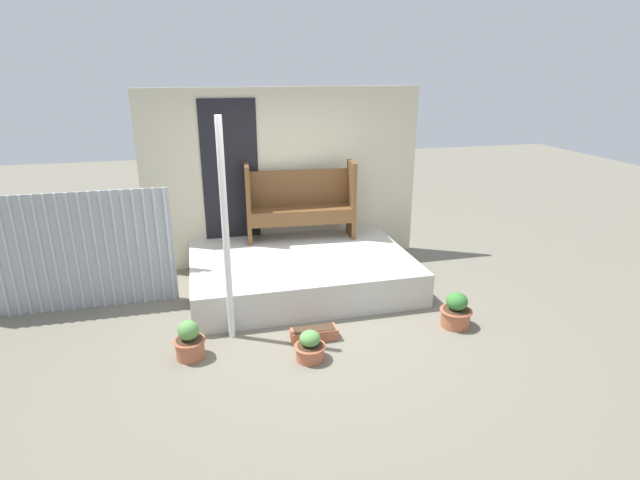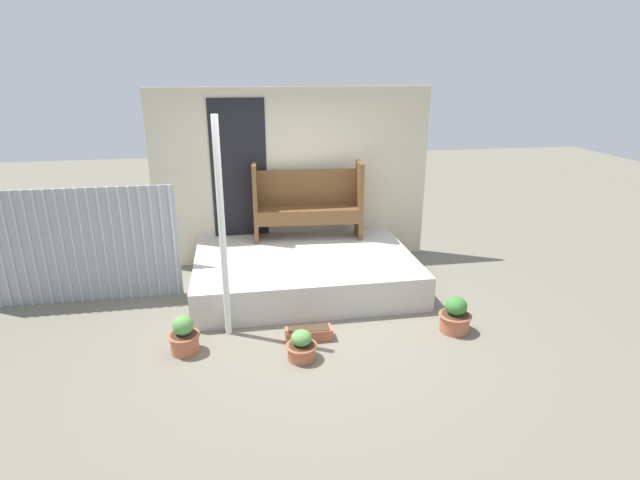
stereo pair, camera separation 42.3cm
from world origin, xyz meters
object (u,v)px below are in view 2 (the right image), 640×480
at_px(bench, 308,200).
at_px(planter_box_rect, 309,334).
at_px(flower_pot_middle, 302,347).
at_px(support_post, 222,232).
at_px(flower_pot_left, 184,337).
at_px(flower_pot_right, 455,316).

height_order(bench, planter_box_rect, bench).
height_order(flower_pot_middle, planter_box_rect, flower_pot_middle).
bearing_deg(support_post, flower_pot_middle, -42.04).
xyz_separation_m(support_post, flower_pot_middle, (0.74, -0.67, -1.07)).
bearing_deg(flower_pot_middle, support_post, 137.96).
distance_m(flower_pot_left, flower_pot_right, 3.00).
xyz_separation_m(support_post, flower_pot_left, (-0.45, -0.34, -1.03)).
bearing_deg(planter_box_rect, flower_pot_left, -178.46).
xyz_separation_m(support_post, flower_pot_right, (2.54, -0.39, -1.03)).
xyz_separation_m(support_post, planter_box_rect, (0.87, -0.30, -1.14)).
height_order(support_post, bench, support_post).
relative_size(bench, flower_pot_right, 3.81).
height_order(flower_pot_left, planter_box_rect, flower_pot_left).
bearing_deg(flower_pot_middle, bench, 80.08).
height_order(support_post, planter_box_rect, support_post).
distance_m(bench, planter_box_rect, 2.40).
height_order(bench, flower_pot_right, bench).
bearing_deg(flower_pot_left, support_post, 36.48).
bearing_deg(flower_pot_left, flower_pot_right, -1.13).
distance_m(flower_pot_middle, planter_box_rect, 0.40).
bearing_deg(bench, planter_box_rect, -94.36).
bearing_deg(bench, support_post, -118.37).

